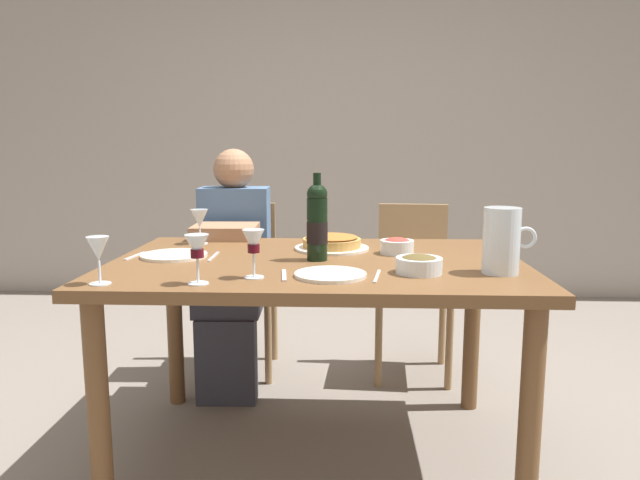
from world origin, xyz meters
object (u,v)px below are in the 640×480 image
wine_glass_left_diner (197,249)px  dinner_plate_right_setting (174,255)px  wine_bottle (317,222)px  salad_bowl (397,245)px  wine_glass_spare (199,219)px  olive_bowl (419,264)px  wine_glass_right_diner (253,244)px  water_pitcher (501,245)px  dinner_plate_left_setting (330,275)px  chair_left (240,275)px  diner_left (232,262)px  chair_right (413,278)px  wine_glass_centre (98,251)px  baked_tart (332,243)px  dining_table (317,284)px

wine_glass_left_diner → dinner_plate_right_setting: bearing=114.9°
dinner_plate_right_setting → wine_bottle: bearing=-4.1°
salad_bowl → wine_glass_spare: wine_glass_spare is taller
olive_bowl → wine_glass_left_diner: wine_glass_left_diner is taller
wine_bottle → wine_glass_right_diner: wine_bottle is taller
water_pitcher → wine_glass_spare: water_pitcher is taller
dinner_plate_left_setting → dinner_plate_right_setting: bearing=152.8°
chair_left → wine_glass_right_diner: bearing=100.6°
olive_bowl → diner_left: 1.19m
water_pitcher → chair_right: water_pitcher is taller
wine_bottle → wine_glass_spare: size_ratio=2.16×
water_pitcher → wine_glass_centre: bearing=-170.5°
water_pitcher → wine_glass_spare: size_ratio=1.47×
wine_bottle → chair_right: (0.46, 0.89, -0.40)m
water_pitcher → chair_left: 1.57m
dinner_plate_left_setting → chair_left: chair_left is taller
water_pitcher → chair_left: (-1.07, 1.10, -0.36)m
wine_bottle → dinner_plate_right_setting: (-0.54, 0.04, -0.13)m
wine_glass_left_diner → dinner_plate_right_setting: size_ratio=0.61×
wine_bottle → chair_left: size_ratio=0.37×
salad_bowl → dinner_plate_right_setting: bearing=-173.2°
baked_tart → salad_bowl: salad_bowl is taller
dining_table → olive_bowl: size_ratio=9.81×
wine_glass_spare → olive_bowl: bearing=-32.4°
dining_table → wine_glass_spare: size_ratio=10.12×
dining_table → chair_left: size_ratio=1.72×
chair_right → baked_tart: bearing=62.0°
water_pitcher → wine_glass_left_diner: 0.98m
wine_glass_spare → dinner_plate_left_setting: wine_glass_spare is taller
wine_bottle → wine_glass_spare: 0.62m
dining_table → water_pitcher: (0.61, -0.21, 0.19)m
dinner_plate_right_setting → wine_glass_centre: bearing=-102.3°
wine_glass_right_diner → dinner_plate_right_setting: wine_glass_right_diner is taller
dinner_plate_left_setting → dining_table: bearing=101.4°
wine_bottle → wine_glass_left_diner: wine_bottle is taller
wine_glass_right_diner → wine_bottle: bearing=58.4°
wine_glass_centre → chair_left: wine_glass_centre is taller
wine_bottle → diner_left: diner_left is taller
wine_glass_right_diner → wine_glass_spare: bearing=117.4°
water_pitcher → wine_glass_left_diner: water_pitcher is taller
chair_left → wine_bottle: bearing=114.7°
wine_bottle → salad_bowl: wine_bottle is taller
dinner_plate_left_setting → chair_left: size_ratio=0.27×
olive_bowl → salad_bowl: bearing=96.8°
dining_table → olive_bowl: (0.35, -0.22, 0.12)m
salad_bowl → chair_right: bearing=78.5°
wine_glass_left_diner → olive_bowl: bearing=14.7°
wine_bottle → water_pitcher: wine_bottle is taller
salad_bowl → chair_left: 1.11m
water_pitcher → dinner_plate_left_setting: bearing=-172.8°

